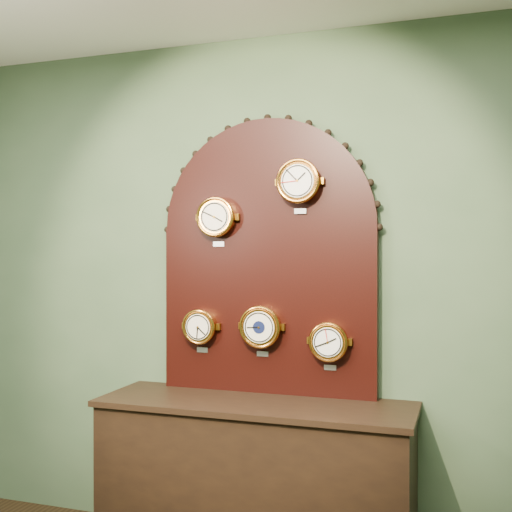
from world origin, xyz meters
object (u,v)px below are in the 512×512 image
(arabic_clock, at_px, (299,181))
(hygrometer, at_px, (200,327))
(barometer, at_px, (261,327))
(shop_counter, at_px, (255,484))
(display_board, at_px, (268,247))
(tide_clock, at_px, (329,342))
(roman_clock, at_px, (217,217))

(arabic_clock, height_order, hygrometer, arabic_clock)
(hygrometer, height_order, barometer, barometer)
(shop_counter, relative_size, display_board, 1.05)
(shop_counter, height_order, tide_clock, tide_clock)
(hygrometer, distance_m, barometer, 0.36)
(display_board, relative_size, hygrometer, 6.17)
(display_board, relative_size, barometer, 5.43)
(arabic_clock, bearing_deg, hygrometer, 179.89)
(roman_clock, bearing_deg, arabic_clock, -0.04)
(tide_clock, bearing_deg, display_board, 169.48)
(display_board, xyz_separation_m, arabic_clock, (0.19, -0.07, 0.35))
(hygrometer, relative_size, barometer, 0.88)
(display_board, distance_m, barometer, 0.43)
(display_board, xyz_separation_m, hygrometer, (-0.37, -0.07, -0.44))
(shop_counter, height_order, roman_clock, roman_clock)
(arabic_clock, distance_m, tide_clock, 0.86)
(hygrometer, bearing_deg, tide_clock, -0.02)
(display_board, height_order, tide_clock, display_board)
(roman_clock, relative_size, tide_clock, 1.06)
(display_board, height_order, barometer, display_board)
(shop_counter, bearing_deg, display_board, 90.00)
(shop_counter, height_order, hygrometer, hygrometer)
(arabic_clock, bearing_deg, display_board, 160.98)
(arabic_clock, distance_m, barometer, 0.80)
(shop_counter, bearing_deg, roman_clock, 150.79)
(display_board, bearing_deg, shop_counter, -90.00)
(arabic_clock, bearing_deg, shop_counter, -141.71)
(display_board, distance_m, arabic_clock, 0.40)
(barometer, bearing_deg, tide_clock, 0.11)
(display_board, height_order, arabic_clock, display_board)
(shop_counter, xyz_separation_m, arabic_clock, (0.19, 0.15, 1.57))
(barometer, height_order, tide_clock, barometer)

